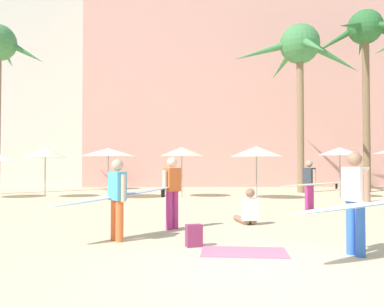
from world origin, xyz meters
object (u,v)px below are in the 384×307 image
cafe_umbrella_3 (340,151)px  palm_tree_center (299,52)px  cafe_umbrella_2 (182,152)px  person_near_left (118,196)px  beach_towel (244,252)px  cafe_umbrella_4 (108,152)px  person_mid_center (248,212)px  palm_tree_right (366,39)px  cafe_umbrella_0 (256,151)px  backpack (194,236)px  person_far_left (359,201)px  person_near_right (172,190)px  cafe_umbrella_1 (45,152)px  person_far_right (311,184)px

cafe_umbrella_3 → palm_tree_center: bearing=105.2°
cafe_umbrella_2 → person_near_left: size_ratio=0.97×
palm_tree_center → beach_towel: size_ratio=6.27×
cafe_umbrella_4 → person_mid_center: bearing=-58.5°
palm_tree_right → cafe_umbrella_0: (-7.27, -4.15, -6.62)m
person_near_left → palm_tree_center: bearing=-159.4°
cafe_umbrella_4 → cafe_umbrella_2: bearing=7.2°
palm_tree_center → person_near_left: size_ratio=3.84×
cafe_umbrella_0 → cafe_umbrella_4: 6.86m
palm_tree_right → beach_towel: bearing=-123.2°
backpack → person_far_left: person_far_left is taller
person_near_right → cafe_umbrella_1: bearing=-12.1°
backpack → person_far_left: 3.00m
person_far_left → palm_tree_right: bearing=-139.2°
backpack → cafe_umbrella_4: bearing=2.6°
cafe_umbrella_4 → palm_tree_center: bearing=17.0°
person_far_right → person_near_left: person_far_right is taller
person_near_right → cafe_umbrella_4: bearing=-26.3°
palm_tree_right → person_far_left: size_ratio=3.54×
cafe_umbrella_4 → person_near_left: cafe_umbrella_4 is taller
cafe_umbrella_3 → backpack: cafe_umbrella_3 is taller
cafe_umbrella_2 → person_near_right: (-0.41, -9.34, -1.22)m
cafe_umbrella_0 → person_near_left: bearing=-117.3°
cafe_umbrella_0 → person_near_left: cafe_umbrella_0 is taller
cafe_umbrella_1 → person_far_left: 15.50m
palm_tree_right → cafe_umbrella_2: (-10.67, -3.06, -6.60)m
person_near_left → cafe_umbrella_0: bearing=-155.0°
cafe_umbrella_2 → person_mid_center: 8.95m
beach_towel → backpack: bearing=148.2°
cafe_umbrella_1 → person_far_left: size_ratio=0.81×
cafe_umbrella_2 → person_far_left: size_ratio=0.81×
cafe_umbrella_3 → person_far_left: (-4.77, -11.81, -1.24)m
cafe_umbrella_2 → palm_tree_right: bearing=16.0°
beach_towel → cafe_umbrella_3: bearing=59.7°
cafe_umbrella_0 → person_near_right: (-3.80, -8.25, -1.20)m
person_far_right → palm_tree_center: bearing=-129.2°
beach_towel → person_near_right: 3.01m
palm_tree_right → palm_tree_center: bearing=-174.3°
person_far_right → cafe_umbrella_4: bearing=-58.7°
palm_tree_center → person_far_right: size_ratio=3.34×
cafe_umbrella_2 → cafe_umbrella_3: (7.52, -0.55, 0.01)m
palm_tree_center → beach_towel: palm_tree_center is taller
person_near_right → cafe_umbrella_0: bearing=-69.8°
cafe_umbrella_0 → person_far_left: (-0.65, -11.26, -1.21)m
cafe_umbrella_2 → person_far_left: 12.72m
cafe_umbrella_0 → person_near_left: (-4.91, -9.52, -1.25)m
backpack → person_far_left: bearing=-125.0°
person_far_left → person_near_right: person_far_left is taller
person_mid_center → person_far_left: size_ratio=0.35×
cafe_umbrella_1 → cafe_umbrella_4: cafe_umbrella_1 is taller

